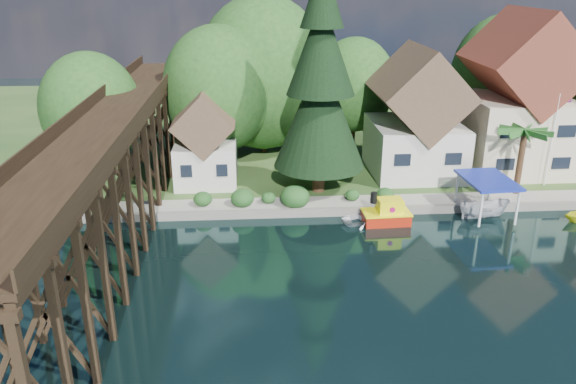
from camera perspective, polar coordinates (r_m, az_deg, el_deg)
name	(u,v)px	position (r m, az deg, el deg)	size (l,w,h in m)	color
ground	(371,267)	(35.50, 8.39, -7.55)	(140.00, 140.00, 0.00)	black
bank	(312,125)	(66.84, 2.46, 6.83)	(140.00, 52.00, 0.50)	#26481D
seawall	(401,210)	(43.27, 11.46, -1.81)	(60.00, 0.40, 0.62)	slate
promenade	(423,200)	(44.89, 13.53, -0.81)	(50.00, 2.60, 0.06)	gray
trestle_bridge	(117,164)	(38.37, -16.95, 2.70)	(4.12, 44.18, 9.30)	black
house_left	(416,121)	(49.87, 12.90, 7.05)	(7.64, 8.64, 11.02)	beige
house_center	(517,104)	(53.30, 22.28, 8.32)	(8.65, 9.18, 13.89)	beige
shed	(205,145)	(46.86, -8.39, 4.78)	(5.09, 5.40, 7.85)	beige
bg_trees	(339,85)	(53.10, 5.17, 10.73)	(49.90, 13.30, 10.57)	#382314
shrubs	(287,195)	(42.68, -0.10, -0.35)	(15.76, 2.47, 1.70)	#1D4418
conifer	(321,86)	(43.35, 3.33, 10.69)	(7.18, 7.18, 17.68)	#382314
palm_tree	(525,134)	(47.11, 22.91, 5.45)	(4.81, 4.81, 5.67)	#382314
flagpole	(555,130)	(50.25, 25.51, 5.69)	(1.19, 0.28, 7.70)	white
tugboat	(387,214)	(41.31, 10.01, -2.19)	(3.51, 2.03, 2.49)	#AB1E0B
boat_white_a	(367,217)	(41.49, 7.99, -2.51)	(2.59, 3.63, 0.75)	white
boat_canopy	(485,201)	(43.84, 19.39, -0.89)	(3.95, 4.97, 3.08)	silver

